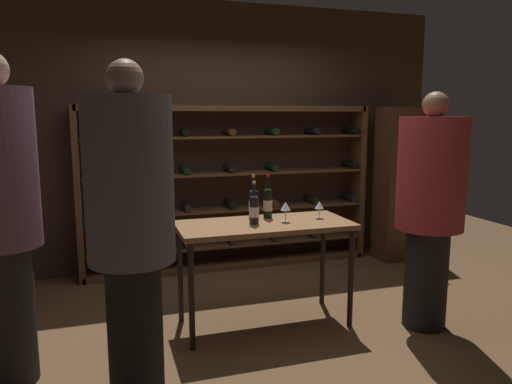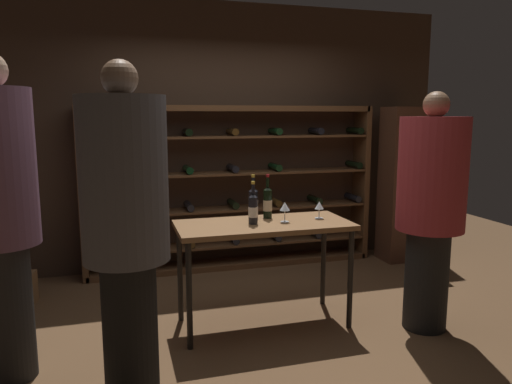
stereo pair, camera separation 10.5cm
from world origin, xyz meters
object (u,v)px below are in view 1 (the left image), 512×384
wine_bottle_red_label (253,203)px  person_guest_plum_blouse (430,201)px  wine_rack (230,189)px  wine_glass_stemmed_left (286,207)px  wine_glass_stemmed_center (319,206)px  person_bystander_red_print (131,220)px  wine_bottle_green_slim (268,202)px  tasting_table (265,233)px  display_cabinet (397,184)px  person_bystander_dark_jacket (1,206)px  wine_bottle_black_capsule (254,209)px  wine_crate (1,295)px

wine_bottle_red_label → person_guest_plum_blouse: bearing=-26.5°
wine_rack → wine_glass_stemmed_left: wine_rack is taller
wine_glass_stemmed_center → person_bystander_red_print: bearing=-152.7°
person_bystander_red_print → wine_bottle_green_slim: size_ratio=5.47×
wine_rack → tasting_table: (-0.12, -1.56, -0.13)m
display_cabinet → wine_bottle_green_slim: 2.28m
wine_bottle_green_slim → wine_glass_stemmed_left: 0.21m
person_bystander_dark_jacket → wine_glass_stemmed_left: 2.00m
wine_glass_stemmed_center → wine_bottle_black_capsule: bearing=-176.2°
person_bystander_dark_jacket → wine_bottle_red_label: 1.85m
person_bystander_red_print → wine_bottle_red_label: 1.43m
wine_glass_stemmed_center → display_cabinet: bearing=38.2°
wine_rack → display_cabinet: (1.95, -0.29, 0.00)m
person_guest_plum_blouse → wine_bottle_green_slim: bearing=84.4°
wine_glass_stemmed_left → wine_crate: bearing=156.7°
person_guest_plum_blouse → person_bystander_dark_jacket: bearing=109.7°
tasting_table → person_bystander_red_print: (-1.06, -0.77, 0.34)m
wine_bottle_green_slim → wine_rack: bearing=88.5°
tasting_table → wine_glass_stemmed_center: (0.48, 0.03, 0.19)m
person_bystander_red_print → wine_bottle_black_capsule: bearing=-96.3°
wine_rack → wine_crate: bearing=-164.7°
person_bystander_red_print → wine_crate: person_bystander_red_print is taller
wine_rack → person_bystander_dark_jacket: person_bystander_dark_jacket is taller
wine_rack → person_guest_plum_blouse: (1.10, -1.98, 0.14)m
display_cabinet → wine_bottle_black_capsule: display_cabinet is taller
person_guest_plum_blouse → wine_glass_stemmed_center: person_guest_plum_blouse is taller
display_cabinet → person_bystander_red_print: bearing=-146.8°
wine_bottle_green_slim → wine_glass_stemmed_center: bearing=-19.4°
wine_bottle_green_slim → wine_bottle_red_label: bearing=160.3°
wine_glass_stemmed_left → wine_glass_stemmed_center: wine_glass_stemmed_left is taller
wine_bottle_green_slim → wine_bottle_black_capsule: size_ratio=1.08×
person_bystander_dark_jacket → wine_glass_stemmed_center: person_bystander_dark_jacket is taller
display_cabinet → wine_bottle_green_slim: bearing=-150.8°
wine_crate → wine_bottle_black_capsule: size_ratio=1.43×
person_bystander_dark_jacket → display_cabinet: (3.87, 1.59, -0.25)m
person_bystander_red_print → wine_bottle_black_capsule: person_bystander_red_print is taller
person_bystander_dark_jacket → display_cabinet: bearing=-78.4°
tasting_table → wine_glass_stemmed_center: 0.52m
wine_crate → wine_glass_stemmed_left: bearing=-23.3°
wine_crate → wine_bottle_red_label: wine_bottle_red_label is taller
tasting_table → person_guest_plum_blouse: 1.32m
display_cabinet → wine_bottle_red_label: display_cabinet is taller
wine_rack → tasting_table: bearing=-94.4°
wine_rack → wine_bottle_green_slim: bearing=-91.5°
wine_bottle_black_capsule → wine_glass_stemmed_left: bearing=-2.1°
wine_bottle_red_label → wine_bottle_black_capsule: bearing=-106.1°
wine_crate → display_cabinet: bearing=4.4°
person_bystander_red_print → wine_glass_stemmed_center: bearing=-107.0°
person_bystander_red_print → wine_glass_stemmed_left: 1.45m
person_bystander_dark_jacket → wine_glass_stemmed_center: size_ratio=14.41×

